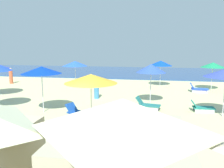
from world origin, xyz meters
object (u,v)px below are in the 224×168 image
umbrella_4 (213,65)px  lounge_chair_4_1 (198,89)px  lounge_chair_1_0 (202,108)px  umbrella_2 (161,63)px  lounge_chair_5_0 (78,113)px  umbrella_8 (151,68)px  umbrella_6 (75,64)px  beachgoer_0 (96,88)px  umbrella_9 (41,70)px  lounge_chair_4_0 (198,89)px  lounge_chair_8_0 (147,105)px  beachgoer_1 (11,76)px  umbrella_5 (91,79)px

umbrella_4 → lounge_chair_4_1: (-1.22, -1.04, -1.82)m
lounge_chair_1_0 → umbrella_2: (-1.99, 7.87, 1.85)m
lounge_chair_5_0 → umbrella_8: (3.61, 3.69, 1.96)m
umbrella_6 → beachgoer_0: (3.19, -4.77, -1.32)m
umbrella_9 → umbrella_4: bearing=36.9°
lounge_chair_4_1 → lounge_chair_5_0: bearing=141.3°
umbrella_2 → lounge_chair_4_0: bearing=-39.6°
lounge_chair_4_0 → lounge_chair_8_0: (-3.86, -5.61, 0.02)m
umbrella_2 → beachgoer_1: (-14.30, -1.15, -1.37)m
lounge_chair_4_1 → umbrella_4: bearing=-44.6°
lounge_chair_4_1 → umbrella_5: 10.89m
lounge_chair_4_0 → umbrella_6: bearing=91.6°
umbrella_6 → lounge_chair_4_0: bearing=-6.9°
umbrella_2 → umbrella_8: 6.46m
beachgoer_0 → umbrella_5: bearing=3.4°
lounge_chair_5_0 → lounge_chair_8_0: (3.45, 2.13, -0.00)m
lounge_chair_1_0 → lounge_chair_5_0: bearing=106.8°
lounge_chair_8_0 → umbrella_9: umbrella_9 is taller
lounge_chair_4_1 → beachgoer_1: (-17.20, 1.19, 0.44)m
umbrella_6 → umbrella_9: bearing=-82.9°
umbrella_5 → lounge_chair_8_0: bearing=49.5°
umbrella_2 → lounge_chair_5_0: 11.19m
umbrella_5 → lounge_chair_1_0: bearing=28.7°
lounge_chair_1_0 → umbrella_8: (-2.85, 1.47, 2.00)m
lounge_chair_1_0 → umbrella_8: 3.78m
umbrella_6 → umbrella_5: bearing=-66.9°
lounge_chair_4_1 → umbrella_9: size_ratio=0.58×
lounge_chair_4_0 → umbrella_9: umbrella_9 is taller
umbrella_4 → umbrella_8: (-4.99, -5.10, 0.14)m
umbrella_8 → lounge_chair_5_0: bearing=-134.3°
umbrella_5 → lounge_chair_8_0: size_ratio=1.63×
umbrella_4 → lounge_chair_8_0: bearing=-127.7°
umbrella_5 → umbrella_9: 3.49m
lounge_chair_4_0 → umbrella_2: bearing=58.9°
umbrella_8 → umbrella_9: bearing=-152.5°
lounge_chair_5_0 → beachgoer_1: beachgoer_1 is taller
umbrella_8 → beachgoer_0: size_ratio=1.63×
umbrella_2 → umbrella_5: umbrella_5 is taller
umbrella_8 → lounge_chair_8_0: 2.52m
lounge_chair_1_0 → lounge_chair_4_0: (0.85, 5.53, 0.02)m
umbrella_5 → beachgoer_1: 14.59m
umbrella_2 → beachgoer_1: 14.41m
lounge_chair_5_0 → umbrella_9: umbrella_9 is taller
umbrella_4 → lounge_chair_4_1: umbrella_4 is taller
umbrella_8 → beachgoer_1: (-13.44, 5.25, -1.52)m
umbrella_6 → lounge_chair_8_0: bearing=-45.7°
umbrella_5 → beachgoer_1: (-10.75, 9.76, -1.45)m
beachgoer_0 → umbrella_2: bearing=134.1°
umbrella_2 → umbrella_6: size_ratio=1.00×
lounge_chair_1_0 → umbrella_9: umbrella_9 is taller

